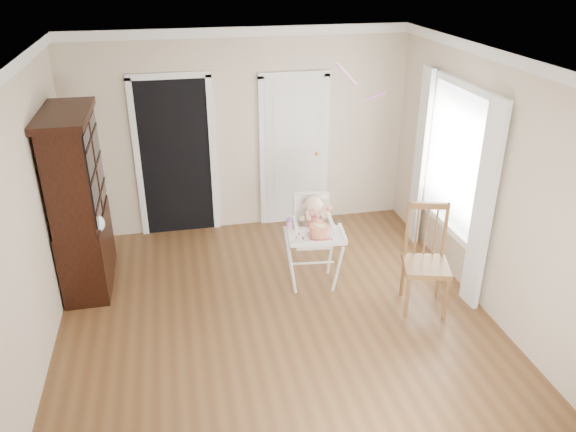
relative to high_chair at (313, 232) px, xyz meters
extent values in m
plane|color=brown|center=(-0.54, -0.76, -0.68)|extent=(5.00, 5.00, 0.00)
plane|color=white|center=(-0.54, -0.76, 2.02)|extent=(5.00, 5.00, 0.00)
plane|color=beige|center=(-0.54, 1.74, 0.67)|extent=(4.50, 0.00, 4.50)
plane|color=beige|center=(-2.79, -0.76, 0.67)|extent=(0.00, 5.00, 5.00)
plane|color=beige|center=(1.71, -0.76, 0.67)|extent=(0.00, 5.00, 5.00)
cube|color=black|center=(-1.44, 1.72, 0.37)|extent=(0.90, 0.03, 2.10)
cube|color=white|center=(-1.93, 1.72, 0.37)|extent=(0.08, 0.05, 2.18)
cube|color=white|center=(-0.95, 1.72, 0.37)|extent=(0.08, 0.05, 2.18)
cube|color=white|center=(-1.44, 1.72, 1.46)|extent=(1.06, 0.05, 0.08)
cube|color=white|center=(0.16, 1.71, 0.35)|extent=(0.80, 0.05, 2.05)
cube|color=white|center=(-0.28, 1.72, 0.35)|extent=(0.08, 0.05, 2.13)
cube|color=white|center=(0.60, 1.72, 0.35)|extent=(0.08, 0.05, 2.13)
sphere|color=gold|center=(0.48, 1.68, 0.32)|extent=(0.06, 0.06, 0.06)
cube|color=white|center=(1.69, 0.04, 0.72)|extent=(0.02, 1.20, 1.60)
cube|color=white|center=(1.67, 0.04, 1.56)|extent=(0.06, 1.36, 0.08)
cube|color=white|center=(1.61, -0.74, 0.47)|extent=(0.08, 0.28, 2.30)
cube|color=white|center=(1.61, 0.82, 0.47)|extent=(0.08, 0.28, 2.30)
cylinder|color=white|center=(-0.28, -0.20, -0.39)|extent=(0.14, 0.12, 0.64)
cylinder|color=white|center=(0.23, -0.26, -0.39)|extent=(0.12, 0.14, 0.64)
cylinder|color=white|center=(-0.23, 0.27, -0.39)|extent=(0.12, 0.14, 0.64)
cylinder|color=white|center=(0.28, 0.21, -0.39)|extent=(0.14, 0.12, 0.64)
cylinder|color=white|center=(-0.01, -0.05, -0.38)|extent=(0.49, 0.08, 0.03)
cube|color=white|center=(0.00, 0.01, -0.09)|extent=(0.45, 0.43, 0.09)
cube|color=white|center=(-0.20, 0.03, 0.03)|extent=(0.08, 0.36, 0.19)
cube|color=white|center=(0.20, -0.02, 0.03)|extent=(0.08, 0.36, 0.19)
cube|color=white|center=(0.02, 0.19, 0.16)|extent=(0.41, 0.11, 0.47)
cube|color=white|center=(-0.03, -0.25, 0.07)|extent=(0.64, 0.49, 0.03)
cube|color=white|center=(-0.05, -0.45, 0.09)|extent=(0.60, 0.10, 0.04)
ellipsoid|color=beige|center=(0.00, 0.04, 0.07)|extent=(0.26, 0.22, 0.30)
sphere|color=beige|center=(0.00, 0.04, 0.31)|extent=(0.23, 0.23, 0.21)
sphere|color=red|center=(0.00, -0.03, 0.13)|extent=(0.15, 0.15, 0.15)
sphere|color=red|center=(-0.03, -0.05, 0.26)|extent=(0.08, 0.08, 0.08)
sphere|color=red|center=(0.16, -0.07, 0.30)|extent=(0.07, 0.07, 0.07)
cylinder|color=silver|center=(0.00, -0.28, 0.09)|extent=(0.28, 0.28, 0.01)
cylinder|color=red|center=(0.00, -0.28, 0.15)|extent=(0.21, 0.21, 0.12)
cylinder|color=#F2E08C|center=(0.02, -0.31, 0.21)|extent=(0.10, 0.10, 0.02)
cylinder|color=#DF88C6|center=(-0.29, -0.05, 0.14)|extent=(0.06, 0.06, 0.10)
cylinder|color=#7D5CA1|center=(-0.29, -0.05, 0.20)|extent=(0.07, 0.07, 0.03)
cone|color=#7D5CA1|center=(-0.29, -0.05, 0.23)|extent=(0.02, 0.02, 0.04)
cube|color=black|center=(-2.53, 0.57, -0.25)|extent=(0.48, 1.14, 0.86)
cube|color=black|center=(-2.53, 0.57, 0.75)|extent=(0.44, 1.14, 1.14)
cube|color=black|center=(-2.30, 0.29, 0.75)|extent=(0.02, 0.49, 1.00)
cube|color=black|center=(-2.30, 0.86, 0.75)|extent=(0.02, 0.49, 1.00)
cube|color=black|center=(-2.53, 0.57, 1.34)|extent=(0.51, 1.22, 0.08)
ellipsoid|color=white|center=(-2.34, 0.24, 0.22)|extent=(0.19, 0.15, 0.21)
cube|color=brown|center=(1.07, -0.71, -0.18)|extent=(0.58, 0.58, 0.06)
cylinder|color=brown|center=(0.82, -0.85, -0.43)|extent=(0.04, 0.04, 0.50)
cylinder|color=brown|center=(1.21, -0.96, -0.43)|extent=(0.04, 0.04, 0.50)
cylinder|color=brown|center=(0.93, -0.46, -0.43)|extent=(0.04, 0.04, 0.50)
cylinder|color=brown|center=(1.31, -0.57, -0.43)|extent=(0.04, 0.04, 0.50)
cylinder|color=brown|center=(0.93, -0.45, 0.15)|extent=(0.04, 0.04, 0.65)
cylinder|color=brown|center=(1.32, -0.56, 0.15)|extent=(0.04, 0.04, 0.65)
cube|color=brown|center=(1.12, -0.50, 0.44)|extent=(0.42, 0.16, 0.07)
camera|label=1|loc=(-1.44, -5.45, 2.88)|focal=35.00mm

